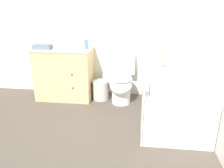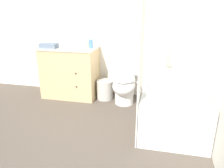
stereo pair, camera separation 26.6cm
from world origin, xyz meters
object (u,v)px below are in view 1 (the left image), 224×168
at_px(wastebasket, 101,90).
at_px(soap_dispenser, 86,44).
at_px(vanity_cabinet, 65,73).
at_px(sink_faucet, 67,44).
at_px(tissue_box, 78,45).
at_px(bathtub, 170,99).
at_px(bath_towel_folded, 165,91).
at_px(hand_towel_folded, 43,47).
at_px(toilet, 121,81).

height_order(wastebasket, soap_dispenser, soap_dispenser).
bearing_deg(vanity_cabinet, sink_faucet, 90.00).
bearing_deg(tissue_box, bathtub, -22.76).
bearing_deg(wastebasket, bath_towel_folded, -46.65).
xyz_separation_m(tissue_box, soap_dispenser, (0.16, -0.12, 0.03)).
bearing_deg(vanity_cabinet, hand_towel_folded, -154.76).
bearing_deg(bath_towel_folded, bathtub, 72.52).
distance_m(hand_towel_folded, bath_towel_folded, 2.03).
xyz_separation_m(vanity_cabinet, hand_towel_folded, (-0.28, -0.13, 0.45)).
height_order(wastebasket, bath_towel_folded, bath_towel_folded).
relative_size(vanity_cabinet, wastebasket, 2.90).
xyz_separation_m(wastebasket, soap_dispenser, (-0.22, -0.01, 0.77)).
height_order(soap_dispenser, hand_towel_folded, soap_dispenser).
relative_size(wastebasket, hand_towel_folded, 1.16).
distance_m(bathtub, bath_towel_folded, 0.59).
bearing_deg(tissue_box, sink_faucet, 158.88).
xyz_separation_m(bathtub, hand_towel_folded, (-1.96, 0.37, 0.62)).
distance_m(sink_faucet, tissue_box, 0.24).
height_order(bathtub, tissue_box, tissue_box).
height_order(toilet, bath_towel_folded, toilet).
bearing_deg(toilet, bath_towel_folded, -57.71).
relative_size(hand_towel_folded, bath_towel_folded, 0.80).
distance_m(tissue_box, hand_towel_folded, 0.56).
bearing_deg(toilet, vanity_cabinet, 174.68).
xyz_separation_m(toilet, tissue_box, (-0.73, 0.19, 0.53)).
xyz_separation_m(sink_faucet, hand_towel_folded, (-0.28, -0.32, 0.00)).
bearing_deg(bath_towel_folded, soap_dispenser, 139.61).
distance_m(wastebasket, bath_towel_folded, 1.40).
height_order(vanity_cabinet, bathtub, vanity_cabinet).
bearing_deg(tissue_box, wastebasket, -16.95).
height_order(vanity_cabinet, bath_towel_folded, vanity_cabinet).
bearing_deg(sink_faucet, toilet, -16.20).
xyz_separation_m(toilet, bath_towel_folded, (0.57, -0.90, 0.21)).
height_order(tissue_box, soap_dispenser, soap_dispenser).
height_order(tissue_box, hand_towel_folded, tissue_box).
height_order(toilet, bathtub, toilet).
distance_m(toilet, soap_dispenser, 0.80).
bearing_deg(toilet, soap_dispenser, 173.28).
distance_m(tissue_box, bath_towel_folded, 1.73).
bearing_deg(sink_faucet, tissue_box, -21.12).
height_order(tissue_box, bath_towel_folded, tissue_box).
bearing_deg(vanity_cabinet, soap_dispenser, -3.26).
height_order(bathtub, bath_towel_folded, bath_towel_folded).
relative_size(vanity_cabinet, tissue_box, 6.69).
xyz_separation_m(vanity_cabinet, bathtub, (1.68, -0.51, -0.17)).
bearing_deg(bathtub, toilet, 149.87).
relative_size(bathtub, hand_towel_folded, 5.61).
distance_m(vanity_cabinet, toilet, 0.96).
relative_size(sink_faucet, wastebasket, 0.45).
height_order(toilet, hand_towel_folded, hand_towel_folded).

